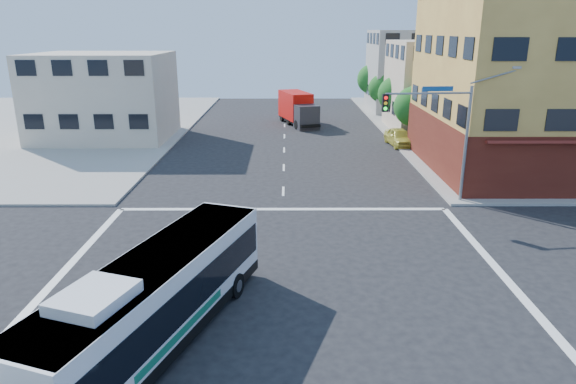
{
  "coord_description": "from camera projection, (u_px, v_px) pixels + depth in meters",
  "views": [
    {
      "loc": [
        0.22,
        -18.84,
        10.06
      ],
      "look_at": [
        0.29,
        5.05,
        2.48
      ],
      "focal_mm": 32.0,
      "sensor_mm": 36.0,
      "label": 1
    }
  ],
  "objects": [
    {
      "name": "parked_car",
      "position": [
        399.0,
        137.0,
        46.3
      ],
      "size": [
        2.33,
        4.75,
        1.56
      ],
      "primitive_type": "imported",
      "rotation": [
        0.0,
        0.0,
        0.11
      ],
      "color": "gold",
      "rests_on": "ground"
    },
    {
      "name": "transit_bus",
      "position": [
        157.0,
        299.0,
        16.77
      ],
      "size": [
        6.03,
        11.57,
        3.38
      ],
      "rotation": [
        0.0,
        0.0,
        -0.33
      ],
      "color": "black",
      "rests_on": "ground"
    },
    {
      "name": "street_tree_a",
      "position": [
        415.0,
        104.0,
        46.56
      ],
      "size": [
        3.6,
        3.6,
        5.53
      ],
      "color": "#3D2716",
      "rests_on": "ground"
    },
    {
      "name": "street_tree_d",
      "position": [
        373.0,
        77.0,
        69.35
      ],
      "size": [
        4.0,
        4.0,
        6.03
      ],
      "color": "#3D2716",
      "rests_on": "ground"
    },
    {
      "name": "box_truck",
      "position": [
        298.0,
        109.0,
        56.17
      ],
      "size": [
        4.49,
        8.07,
        3.49
      ],
      "rotation": [
        0.0,
        0.0,
        0.31
      ],
      "color": "#28272C",
      "rests_on": "ground"
    },
    {
      "name": "building_east_near",
      "position": [
        451.0,
        87.0,
        52.07
      ],
      "size": [
        12.06,
        10.06,
        9.0
      ],
      "color": "#C8B299",
      "rests_on": "ground"
    },
    {
      "name": "corner_building_ne",
      "position": [
        561.0,
        90.0,
        36.88
      ],
      "size": [
        18.1,
        15.44,
        14.0
      ],
      "color": "gold",
      "rests_on": "ground"
    },
    {
      "name": "street_tree_b",
      "position": [
        397.0,
        92.0,
        54.14
      ],
      "size": [
        3.8,
        3.8,
        5.79
      ],
      "color": "#3D2716",
      "rests_on": "ground"
    },
    {
      "name": "ground",
      "position": [
        281.0,
        287.0,
        21.0
      ],
      "size": [
        120.0,
        120.0,
        0.0
      ],
      "primitive_type": "plane",
      "color": "black",
      "rests_on": "ground"
    },
    {
      "name": "street_tree_c",
      "position": [
        383.0,
        87.0,
        61.85
      ],
      "size": [
        3.4,
        3.4,
        5.29
      ],
      "color": "#3D2716",
      "rests_on": "ground"
    },
    {
      "name": "signal_mast_ne",
      "position": [
        440.0,
        122.0,
        29.64
      ],
      "size": [
        7.91,
        1.13,
        8.07
      ],
      "color": "gray",
      "rests_on": "ground"
    },
    {
      "name": "building_west",
      "position": [
        104.0,
        97.0,
        48.32
      ],
      "size": [
        12.06,
        10.06,
        8.0
      ],
      "color": "beige",
      "rests_on": "ground"
    },
    {
      "name": "building_east_far",
      "position": [
        418.0,
        71.0,
        65.26
      ],
      "size": [
        12.06,
        10.06,
        10.0
      ],
      "color": "gray",
      "rests_on": "ground"
    }
  ]
}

